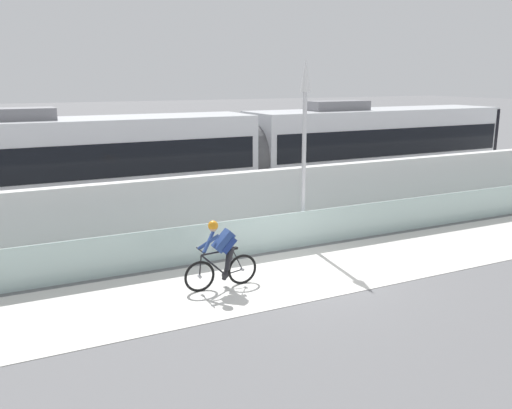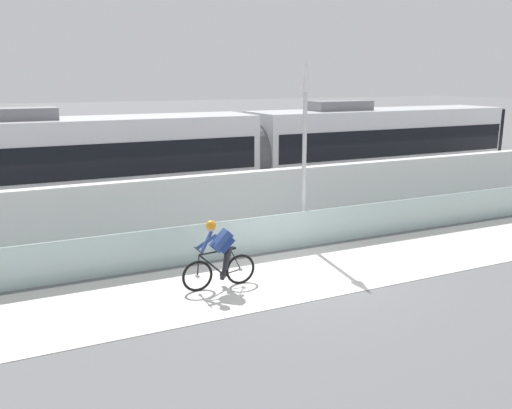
# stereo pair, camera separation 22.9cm
# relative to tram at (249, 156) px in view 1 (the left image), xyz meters

# --- Properties ---
(ground_plane) EXTENTS (200.00, 200.00, 0.00)m
(ground_plane) POSITION_rel_tram_xyz_m (-1.82, -6.85, -1.89)
(ground_plane) COLOR slate
(bike_path_deck) EXTENTS (32.00, 3.20, 0.01)m
(bike_path_deck) POSITION_rel_tram_xyz_m (-1.82, -6.85, -1.89)
(bike_path_deck) COLOR silver
(bike_path_deck) RESTS_ON ground
(glass_parapet) EXTENTS (32.00, 0.05, 1.02)m
(glass_parapet) POSITION_rel_tram_xyz_m (-1.82, -5.00, -1.38)
(glass_parapet) COLOR #ADC6C1
(glass_parapet) RESTS_ON ground
(concrete_barrier_wall) EXTENTS (32.00, 0.36, 1.95)m
(concrete_barrier_wall) POSITION_rel_tram_xyz_m (-1.82, -3.20, -0.92)
(concrete_barrier_wall) COLOR silver
(concrete_barrier_wall) RESTS_ON ground
(tram_rail_near) EXTENTS (32.00, 0.08, 0.01)m
(tram_rail_near) POSITION_rel_tram_xyz_m (-1.82, -0.72, -1.89)
(tram_rail_near) COLOR #595654
(tram_rail_near) RESTS_ON ground
(tram_rail_far) EXTENTS (32.00, 0.08, 0.01)m
(tram_rail_far) POSITION_rel_tram_xyz_m (-1.82, 0.72, -1.89)
(tram_rail_far) COLOR #595654
(tram_rail_far) RESTS_ON ground
(tram) EXTENTS (22.56, 2.54, 3.81)m
(tram) POSITION_rel_tram_xyz_m (0.00, 0.00, 0.00)
(tram) COLOR silver
(tram) RESTS_ON ground
(cyclist_on_bike) EXTENTS (1.77, 0.58, 1.61)m
(cyclist_on_bike) POSITION_rel_tram_xyz_m (-3.97, -6.85, -1.11)
(cyclist_on_bike) COLOR black
(cyclist_on_bike) RESTS_ON ground
(lamp_post_antenna) EXTENTS (0.28, 0.28, 5.20)m
(lamp_post_antenna) POSITION_rel_tram_xyz_m (-0.53, -4.70, 1.40)
(lamp_post_antenna) COLOR gray
(lamp_post_antenna) RESTS_ON ground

